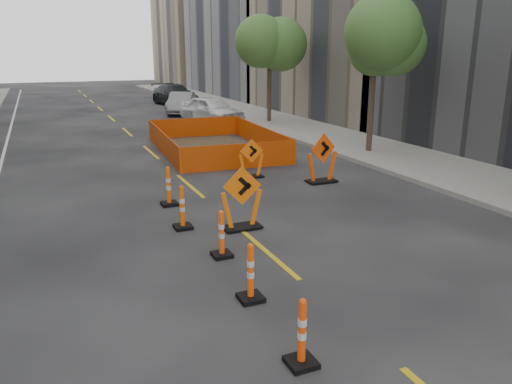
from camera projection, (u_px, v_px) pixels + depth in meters
name	position (u px, v px, depth m)	size (l,w,h in m)	color
ground_plane	(380.00, 350.00, 7.33)	(140.00, 140.00, 0.00)	black
sidewalk_right	(380.00, 151.00, 21.34)	(4.00, 90.00, 0.15)	gray
bld_right_c	(376.00, 6.00, 32.91)	(12.00, 16.00, 14.00)	gray
bld_right_e	(210.00, 19.00, 63.33)	(12.00, 14.00, 16.00)	tan
tree_r_b	(375.00, 43.00, 19.89)	(2.80, 2.80, 5.95)	#382B1E
tree_r_c	(270.00, 45.00, 28.71)	(2.80, 2.80, 5.95)	#382B1E
channelizer_3	(302.00, 332.00, 6.84)	(0.41, 0.41, 1.03)	#EB4109
channelizer_4	(251.00, 272.00, 8.65)	(0.42, 0.42, 1.07)	#ED4A0A
channelizer_5	(221.00, 234.00, 10.50)	(0.41, 0.41, 1.04)	#FF490A
channelizer_6	(182.00, 207.00, 12.16)	(0.43, 0.43, 1.10)	#E14F09
channelizer_7	(169.00, 186.00, 13.99)	(0.44, 0.44, 1.13)	#E45209
chevron_sign_left	(242.00, 198.00, 12.08)	(1.05, 0.63, 1.58)	#DC5C09
chevron_sign_center	(251.00, 159.00, 17.02)	(0.90, 0.54, 1.35)	#E55D09
chevron_sign_right	(322.00, 158.00, 16.35)	(1.10, 0.66, 1.66)	#DB4309
safety_fence	(213.00, 140.00, 21.76)	(4.45, 7.57, 0.95)	#FF4D0D
parked_car_near	(212.00, 110.00, 29.85)	(1.88, 4.68, 1.60)	white
parked_car_mid	(182.00, 103.00, 34.24)	(1.53, 4.40, 1.45)	gray
parked_car_far	(175.00, 95.00, 39.52)	(2.27, 5.58, 1.62)	black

